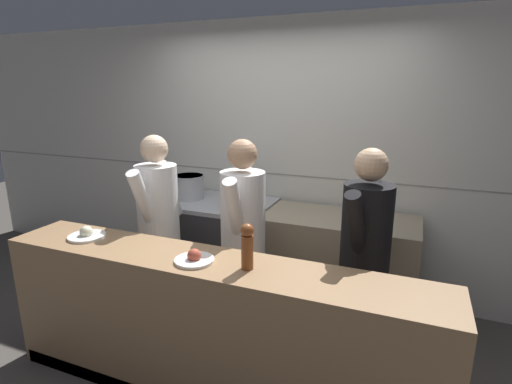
% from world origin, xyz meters
% --- Properties ---
extents(ground_plane, '(14.00, 14.00, 0.00)m').
position_xyz_m(ground_plane, '(0.00, 0.00, 0.00)').
color(ground_plane, '#4C4742').
extents(wall_back_tiled, '(8.00, 0.06, 2.60)m').
position_xyz_m(wall_back_tiled, '(0.00, 1.53, 1.30)').
color(wall_back_tiled, silver).
rests_on(wall_back_tiled, ground_plane).
extents(oven_range, '(1.14, 0.71, 0.92)m').
position_xyz_m(oven_range, '(-0.57, 1.13, 0.46)').
color(oven_range, '#38383D').
rests_on(oven_range, ground_plane).
extents(prep_counter, '(1.30, 0.65, 0.90)m').
position_xyz_m(prep_counter, '(0.66, 1.13, 0.45)').
color(prep_counter, gray).
rests_on(prep_counter, ground_plane).
extents(pass_counter, '(2.87, 0.45, 0.96)m').
position_xyz_m(pass_counter, '(0.09, -0.18, 0.48)').
color(pass_counter, '#93704C').
rests_on(pass_counter, ground_plane).
extents(stock_pot, '(0.30, 0.30, 0.23)m').
position_xyz_m(stock_pot, '(-0.82, 1.13, 1.04)').
color(stock_pot, '#B7BABF').
rests_on(stock_pot, oven_range).
extents(sauce_pot, '(0.30, 0.30, 0.23)m').
position_xyz_m(sauce_pot, '(-0.29, 1.11, 1.04)').
color(sauce_pot, '#2D2D33').
rests_on(sauce_pot, oven_range).
extents(plated_dish_main, '(0.25, 0.25, 0.09)m').
position_xyz_m(plated_dish_main, '(-0.87, -0.16, 0.98)').
color(plated_dish_main, white).
rests_on(plated_dish_main, pass_counter).
extents(plated_dish_appetiser, '(0.24, 0.24, 0.08)m').
position_xyz_m(plated_dish_appetiser, '(0.03, -0.22, 0.98)').
color(plated_dish_appetiser, white).
rests_on(plated_dish_appetiser, pass_counter).
extents(pepper_mill, '(0.08, 0.08, 0.27)m').
position_xyz_m(pepper_mill, '(0.37, -0.19, 1.10)').
color(pepper_mill, brown).
rests_on(pepper_mill, pass_counter).
extents(chef_head_cook, '(0.36, 0.71, 1.62)m').
position_xyz_m(chef_head_cook, '(-0.67, 0.40, 0.90)').
color(chef_head_cook, black).
rests_on(chef_head_cook, ground_plane).
extents(chef_sous, '(0.37, 0.71, 1.62)m').
position_xyz_m(chef_sous, '(0.07, 0.42, 0.90)').
color(chef_sous, black).
rests_on(chef_sous, ground_plane).
extents(chef_line, '(0.39, 0.70, 1.61)m').
position_xyz_m(chef_line, '(0.95, 0.43, 0.90)').
color(chef_line, black).
rests_on(chef_line, ground_plane).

